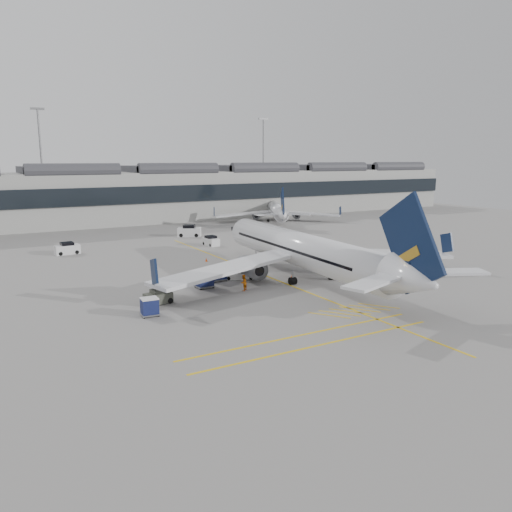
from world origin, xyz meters
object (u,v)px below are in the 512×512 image
belt_loader (239,274)px  ramp_agent_b (244,283)px  pushback_tug (158,297)px  airliner_main (304,251)px  ramp_agent_a (230,271)px  baggage_cart_a (219,273)px

belt_loader → ramp_agent_b: 5.58m
ramp_agent_b → pushback_tug: 9.58m
airliner_main → ramp_agent_a: 9.09m
baggage_cart_a → pushback_tug: baggage_cart_a is taller
airliner_main → pushback_tug: size_ratio=15.35×
airliner_main → pushback_tug: (-18.42, -1.47, -2.67)m
ramp_agent_a → airliner_main: bearing=-84.4°
ramp_agent_a → pushback_tug: bearing=150.9°
baggage_cart_a → ramp_agent_a: size_ratio=0.89×
pushback_tug → airliner_main: bearing=-4.5°
airliner_main → baggage_cart_a: (-9.12, 4.07, -2.43)m
pushback_tug → ramp_agent_a: bearing=18.5°
baggage_cart_a → pushback_tug: bearing=-141.5°
ramp_agent_b → airliner_main: bearing=156.1°
belt_loader → ramp_agent_b: bearing=-89.5°
baggage_cart_a → ramp_agent_b: bearing=-79.5°
baggage_cart_a → ramp_agent_b: size_ratio=0.97×
belt_loader → baggage_cart_a: 2.41m
belt_loader → ramp_agent_b: belt_loader is taller
ramp_agent_a → ramp_agent_b: (-1.08, -5.41, -0.08)m
airliner_main → belt_loader: 8.24m
belt_loader → pushback_tug: 12.82m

